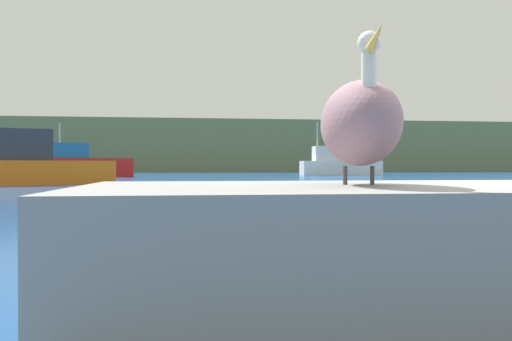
{
  "coord_description": "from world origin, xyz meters",
  "views": [
    {
      "loc": [
        -2.23,
        -3.8,
        0.85
      ],
      "look_at": [
        0.57,
        18.23,
        0.65
      ],
      "focal_mm": 35.42,
      "sensor_mm": 36.0,
      "label": 1
    }
  ],
  "objects": [
    {
      "name": "hillside_backdrop",
      "position": [
        0.0,
        73.14,
        3.76
      ],
      "size": [
        140.0,
        12.98,
        7.52
      ],
      "primitive_type": "cube",
      "color": "#6B7A51",
      "rests_on": "ground"
    },
    {
      "name": "fishing_boat_red",
      "position": [
        -10.38,
        35.92,
        0.98
      ],
      "size": [
        6.85,
        3.66,
        4.05
      ],
      "rotation": [
        0.0,
        0.0,
        3.44
      ],
      "color": "red",
      "rests_on": "ground"
    },
    {
      "name": "fishing_boat_white",
      "position": [
        11.27,
        41.95,
        0.93
      ],
      "size": [
        7.44,
        2.58,
        4.95
      ],
      "rotation": [
        0.0,
        0.0,
        3.11
      ],
      "color": "white",
      "rests_on": "ground"
    },
    {
      "name": "pier_dock",
      "position": [
        -1.11,
        -0.53,
        0.36
      ],
      "size": [
        3.69,
        2.09,
        0.72
      ],
      "primitive_type": "cube",
      "color": "gray",
      "rests_on": "ground"
    },
    {
      "name": "pelican",
      "position": [
        -1.11,
        -0.54,
        1.13
      ],
      "size": [
        0.75,
        1.49,
        0.92
      ],
      "rotation": [
        0.0,
        0.0,
        -1.77
      ],
      "color": "gray",
      "rests_on": "pier_dock"
    },
    {
      "name": "fishing_boat_orange",
      "position": [
        -9.78,
        20.25,
        0.85
      ],
      "size": [
        7.96,
        4.15,
        4.39
      ],
      "rotation": [
        0.0,
        0.0,
        3.44
      ],
      "color": "orange",
      "rests_on": "ground"
    },
    {
      "name": "ground_plane",
      "position": [
        0.0,
        0.0,
        0.0
      ],
      "size": [
        260.0,
        260.0,
        0.0
      ],
      "primitive_type": "plane",
      "color": "#194C93"
    }
  ]
}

